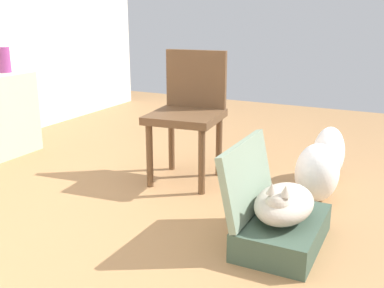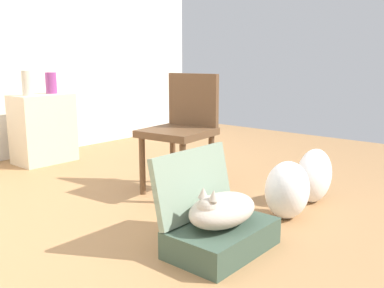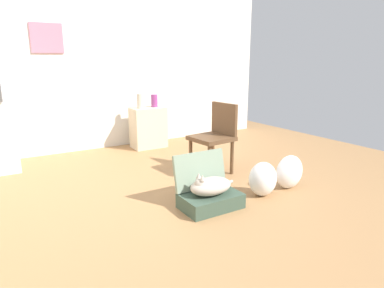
{
  "view_description": "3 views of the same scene",
  "coord_description": "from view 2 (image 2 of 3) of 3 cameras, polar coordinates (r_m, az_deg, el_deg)",
  "views": [
    {
      "loc": [
        -1.63,
        -1.09,
        1.11
      ],
      "look_at": [
        0.59,
        0.02,
        0.39
      ],
      "focal_mm": 42.79,
      "sensor_mm": 36.0,
      "label": 1
    },
    {
      "loc": [
        -1.26,
        -1.78,
        0.97
      ],
      "look_at": [
        0.74,
        -0.08,
        0.44
      ],
      "focal_mm": 39.87,
      "sensor_mm": 36.0,
      "label": 2
    },
    {
      "loc": [
        -1.3,
        -3.0,
        1.36
      ],
      "look_at": [
        0.55,
        0.03,
        0.48
      ],
      "focal_mm": 31.3,
      "sensor_mm": 36.0,
      "label": 3
    }
  ],
  "objects": [
    {
      "name": "vase_short",
      "position": [
        4.29,
        -18.33,
        7.76
      ],
      "size": [
        0.1,
        0.1,
        0.2
      ],
      "primitive_type": "cylinder",
      "color": "#8C387A",
      "rests_on": "side_table"
    },
    {
      "name": "ground_plane",
      "position": [
        2.39,
        -13.33,
        -12.88
      ],
      "size": [
        7.68,
        7.68,
        0.0
      ],
      "primitive_type": "plane",
      "color": "#9E7247",
      "rests_on": "ground"
    },
    {
      "name": "plastic_bag_white",
      "position": [
        2.68,
        12.62,
        -6.02
      ],
      "size": [
        0.3,
        0.26,
        0.36
      ],
      "primitive_type": "ellipsoid",
      "color": "white",
      "rests_on": "ground"
    },
    {
      "name": "suitcase_base",
      "position": [
        2.23,
        4.04,
        -12.4
      ],
      "size": [
        0.56,
        0.36,
        0.14
      ],
      "primitive_type": "cube",
      "color": "#384C3D",
      "rests_on": "ground"
    },
    {
      "name": "suitcase_lid",
      "position": [
        2.26,
        0.19,
        -5.3
      ],
      "size": [
        0.56,
        0.11,
        0.36
      ],
      "primitive_type": "cube",
      "rotation": [
        1.35,
        0.0,
        0.0
      ],
      "color": "gray",
      "rests_on": "suitcase_base"
    },
    {
      "name": "side_table",
      "position": [
        4.24,
        -19.28,
        1.95
      ],
      "size": [
        0.53,
        0.34,
        0.64
      ],
      "primitive_type": "cube",
      "color": "beige",
      "rests_on": "ground"
    },
    {
      "name": "cat",
      "position": [
        2.17,
        3.95,
        -8.75
      ],
      "size": [
        0.5,
        0.27,
        0.22
      ],
      "color": "#B2A899",
      "rests_on": "suitcase_base"
    },
    {
      "name": "plastic_bag_clear",
      "position": [
        3.03,
        16.02,
        -4.09
      ],
      "size": [
        0.35,
        0.21,
        0.37
      ],
      "primitive_type": "ellipsoid",
      "color": "white",
      "rests_on": "ground"
    },
    {
      "name": "vase_tall",
      "position": [
        4.14,
        -21.25,
        7.61
      ],
      "size": [
        0.09,
        0.09,
        0.22
      ],
      "primitive_type": "cylinder",
      "color": "#B7AD99",
      "rests_on": "side_table"
    },
    {
      "name": "chair",
      "position": [
        3.11,
        -1.28,
        2.34
      ],
      "size": [
        0.5,
        0.49,
        0.86
      ],
      "rotation": [
        0.0,
        0.0,
        -1.46
      ],
      "color": "brown",
      "rests_on": "ground"
    }
  ]
}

